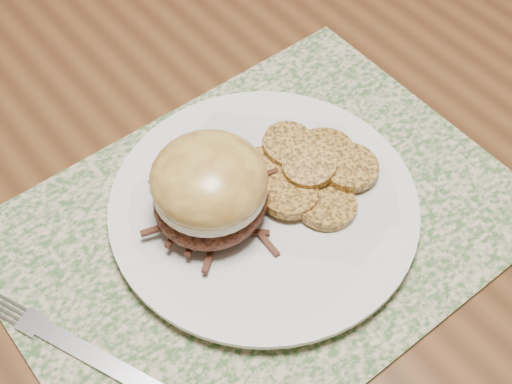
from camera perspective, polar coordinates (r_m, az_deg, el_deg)
ground at (r=1.39m, az=3.00°, el=-14.44°), size 3.50×3.50×0.00m
dining_table at (r=0.81m, az=4.99°, el=3.95°), size 1.50×0.90×0.75m
placemat at (r=0.64m, az=0.40°, el=-2.78°), size 0.45×0.33×0.00m
dinner_plate at (r=0.64m, az=0.63°, el=-1.26°), size 0.26×0.26×0.02m
pork_sandwich at (r=0.60m, az=-3.74°, el=0.33°), size 0.13×0.13×0.08m
roasted_potatoes at (r=0.64m, az=4.23°, el=1.67°), size 0.13×0.14×0.03m
fork at (r=0.59m, az=-14.21°, el=-11.94°), size 0.08×0.17×0.00m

